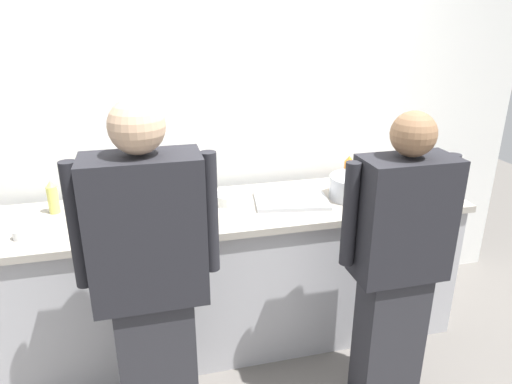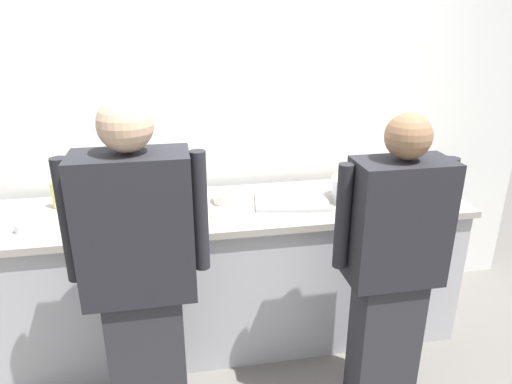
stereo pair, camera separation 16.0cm
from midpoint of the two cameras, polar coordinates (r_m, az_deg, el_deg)
ground_plane at (r=2.92m, az=0.11°, el=-21.26°), size 9.00×9.00×0.00m
wall_back at (r=3.04m, az=-2.84°, el=10.72°), size 4.38×0.10×2.85m
prep_counter at (r=2.94m, az=-1.21°, el=-9.89°), size 2.79×0.69×0.91m
chef_near_left at (r=2.10m, az=-11.79°, el=-10.30°), size 0.61×0.24×1.68m
chef_center at (r=2.38m, az=18.28°, el=-8.62°), size 0.58×0.24×1.57m
plate_stack_front at (r=2.75m, az=-13.45°, el=-1.55°), size 0.23×0.23×0.06m
plate_stack_rear at (r=2.79m, az=-1.46°, el=-0.64°), size 0.20×0.20×0.06m
mixing_bowl_steel at (r=2.88m, az=13.89°, el=0.29°), size 0.32×0.32×0.14m
sheet_tray at (r=2.79m, az=6.01°, el=-1.12°), size 0.47×0.37×0.02m
squeeze_bottle_primary at (r=2.52m, az=-7.94°, el=-1.80°), size 0.06×0.06×0.19m
squeeze_bottle_secondary at (r=2.88m, az=-21.79°, el=-0.12°), size 0.06×0.06×0.19m
squeeze_bottle_spare at (r=3.11m, az=13.24°, el=2.36°), size 0.06×0.06×0.19m
ramekin_green_sauce at (r=2.66m, az=-25.10°, el=-3.96°), size 0.09×0.09×0.05m
ramekin_red_sauce at (r=2.66m, az=-18.18°, el=-2.91°), size 0.11×0.11×0.05m
deli_cup at (r=2.88m, az=-16.73°, el=-0.42°), size 0.09×0.09×0.09m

